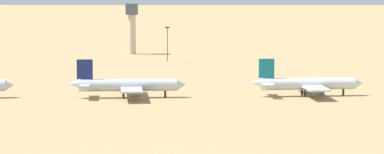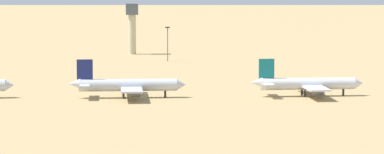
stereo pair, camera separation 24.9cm
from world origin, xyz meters
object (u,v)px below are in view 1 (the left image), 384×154
object	(u,v)px
control_tower	(132,24)
parked_jet_teal_4	(307,84)
parked_jet_navy_3	(127,85)
light_pole_west	(167,41)

from	to	relation	value
control_tower	parked_jet_teal_4	bearing A→B (deg)	-70.38
parked_jet_teal_4	parked_jet_navy_3	bearing A→B (deg)	178.31
control_tower	light_pole_west	bearing A→B (deg)	-67.19
parked_jet_navy_3	parked_jet_teal_4	distance (m)	52.81
parked_jet_teal_4	control_tower	xyz separation A→B (m)	(-53.78, 150.84, 9.36)
parked_jet_navy_3	light_pole_west	world-z (taller)	light_pole_west
parked_jet_navy_3	control_tower	distance (m)	153.19
parked_jet_navy_3	parked_jet_teal_4	world-z (taller)	parked_jet_navy_3
parked_jet_navy_3	control_tower	xyz separation A→B (m)	(-1.01, 152.90, 9.31)
parked_jet_teal_4	light_pole_west	size ratio (longest dim) A/B	2.47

